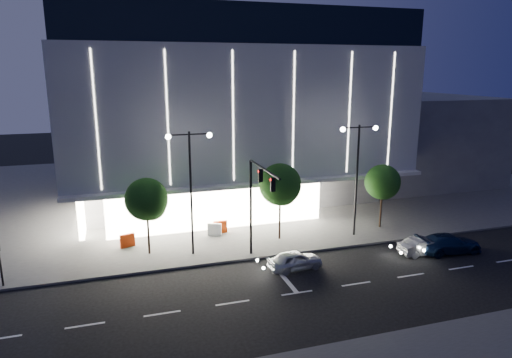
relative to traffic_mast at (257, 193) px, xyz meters
The scene contains 17 objects.
ground 6.12m from the traffic_mast, 106.66° to the right, with size 160.00×160.00×0.00m, color black.
sidewalk_museum 21.62m from the traffic_mast, 79.04° to the left, with size 70.00×40.00×0.15m, color #474747.
museum 19.54m from the traffic_mast, 84.04° to the left, with size 30.00×25.80×18.00m.
annex_building 32.43m from the traffic_mast, 39.57° to the left, with size 16.00×20.00×10.00m, color #4C4C51.
traffic_mast is the anchor object (origin of this frame).
street_lamp_west 4.89m from the traffic_mast, 146.35° to the left, with size 3.16×0.36×9.00m.
street_lamp_east 9.43m from the traffic_mast, 16.48° to the left, with size 3.16×0.36×9.00m.
ped_signal_far 16.35m from the traffic_mast, behind, with size 0.22×0.24×3.00m.
tree_left 7.95m from the traffic_mast, 152.16° to the left, with size 3.02×3.02×5.72m.
tree_mid 4.82m from the traffic_mast, 50.58° to the left, with size 3.25×3.25×6.15m.
tree_right 12.63m from the traffic_mast, 17.02° to the left, with size 2.91×2.91×5.51m.
car_lead 5.17m from the traffic_mast, 37.79° to the right, with size 1.51×3.76×1.28m, color silver.
car_second 12.99m from the traffic_mast, ahead, with size 1.33×3.81×1.26m, color #93969A.
car_third 14.82m from the traffic_mast, ahead, with size 1.95×4.80×1.39m, color #112242.
barrier_a 10.95m from the traffic_mast, 147.43° to the left, with size 1.10×0.25×1.00m, color red.
barrier_c 7.75m from the traffic_mast, 100.38° to the left, with size 1.10×0.25×1.00m, color #CE3B0B.
barrier_d 7.49m from the traffic_mast, 106.50° to the left, with size 1.10×0.25×1.00m, color white.
Camera 1 is at (-7.81, -24.66, 13.10)m, focal length 32.00 mm.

